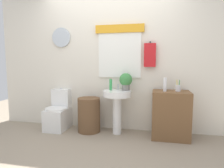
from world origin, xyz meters
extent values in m
plane|color=gray|center=(0.00, 0.00, 0.00)|extent=(8.00, 8.00, 0.00)
cube|color=silver|center=(0.00, 1.15, 1.30)|extent=(4.40, 0.10, 2.60)
cube|color=white|center=(0.16, 1.08, 1.35)|extent=(0.76, 0.03, 0.79)
cube|color=gold|center=(0.16, 1.07, 1.81)|extent=(0.86, 0.04, 0.14)
cylinder|color=silver|center=(-0.95, 1.08, 1.69)|extent=(0.35, 0.03, 0.35)
cylinder|color=black|center=(0.69, 1.07, 1.57)|extent=(0.02, 0.06, 0.02)
cube|color=red|center=(0.69, 1.05, 1.35)|extent=(0.20, 0.05, 0.40)
cube|color=white|center=(-0.95, 0.85, 0.19)|extent=(0.36, 0.50, 0.38)
cylinder|color=white|center=(-0.95, 0.79, 0.40)|extent=(0.38, 0.38, 0.03)
cube|color=white|center=(-0.95, 1.02, 0.55)|extent=(0.34, 0.18, 0.34)
cylinder|color=silver|center=(-0.95, 1.02, 0.73)|extent=(0.04, 0.04, 0.02)
cylinder|color=brown|center=(-0.35, 0.85, 0.30)|extent=(0.39, 0.39, 0.60)
cylinder|color=white|center=(0.16, 0.85, 0.33)|extent=(0.15, 0.15, 0.65)
cylinder|color=white|center=(0.16, 0.85, 0.70)|extent=(0.49, 0.49, 0.10)
cylinder|color=silver|center=(0.16, 0.97, 0.80)|extent=(0.03, 0.03, 0.10)
cube|color=brown|center=(1.04, 0.85, 0.38)|extent=(0.59, 0.44, 0.77)
cylinder|color=green|center=(0.04, 0.90, 0.85)|extent=(0.05, 0.05, 0.19)
cylinder|color=slate|center=(0.30, 0.91, 0.80)|extent=(0.13, 0.13, 0.10)
sphere|color=#3D8442|center=(0.30, 0.91, 0.94)|extent=(0.22, 0.22, 0.22)
cylinder|color=white|center=(0.94, 0.81, 0.88)|extent=(0.05, 0.05, 0.22)
cylinder|color=silver|center=(1.14, 0.87, 0.82)|extent=(0.08, 0.08, 0.10)
cylinder|color=green|center=(1.16, 0.87, 0.86)|extent=(0.01, 0.04, 0.18)
cylinder|color=yellow|center=(1.13, 0.86, 0.86)|extent=(0.02, 0.03, 0.18)
camera|label=1|loc=(0.75, -2.35, 1.22)|focal=31.14mm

